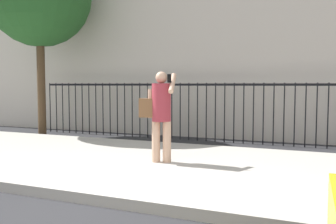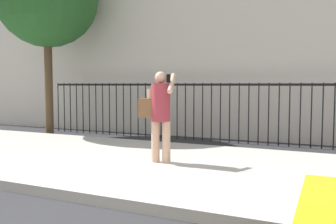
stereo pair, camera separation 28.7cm
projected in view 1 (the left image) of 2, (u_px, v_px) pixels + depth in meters
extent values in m
plane|color=#28282B|center=(112.00, 209.00, 4.72)|extent=(60.00, 60.00, 0.00)
cube|color=#B2ADA3|center=(178.00, 168.00, 6.73)|extent=(28.00, 4.40, 0.15)
cube|color=black|center=(230.00, 85.00, 10.01)|extent=(12.00, 0.04, 0.06)
cylinder|color=black|center=(50.00, 107.00, 12.43)|extent=(0.03, 0.03, 1.60)
cylinder|color=black|center=(56.00, 108.00, 12.33)|extent=(0.03, 0.03, 1.60)
cylinder|color=black|center=(63.00, 108.00, 12.23)|extent=(0.03, 0.03, 1.60)
cylinder|color=black|center=(69.00, 108.00, 12.12)|extent=(0.03, 0.03, 1.60)
cylinder|color=black|center=(76.00, 108.00, 12.02)|extent=(0.03, 0.03, 1.60)
cylinder|color=black|center=(82.00, 108.00, 11.92)|extent=(0.03, 0.03, 1.60)
cylinder|color=black|center=(89.00, 109.00, 11.82)|extent=(0.03, 0.03, 1.60)
cylinder|color=black|center=(96.00, 109.00, 11.72)|extent=(0.03, 0.03, 1.60)
cylinder|color=black|center=(103.00, 109.00, 11.62)|extent=(0.03, 0.03, 1.60)
cylinder|color=black|center=(110.00, 109.00, 11.52)|extent=(0.03, 0.03, 1.60)
cylinder|color=black|center=(117.00, 109.00, 11.42)|extent=(0.03, 0.03, 1.60)
cylinder|color=black|center=(125.00, 110.00, 11.32)|extent=(0.03, 0.03, 1.60)
cylinder|color=black|center=(132.00, 110.00, 11.22)|extent=(0.03, 0.03, 1.60)
cylinder|color=black|center=(140.00, 110.00, 11.12)|extent=(0.03, 0.03, 1.60)
cylinder|color=black|center=(148.00, 110.00, 11.02)|extent=(0.03, 0.03, 1.60)
cylinder|color=black|center=(156.00, 111.00, 10.92)|extent=(0.03, 0.03, 1.60)
cylinder|color=black|center=(164.00, 111.00, 10.82)|extent=(0.03, 0.03, 1.60)
cylinder|color=black|center=(172.00, 111.00, 10.72)|extent=(0.03, 0.03, 1.60)
cylinder|color=black|center=(180.00, 111.00, 10.62)|extent=(0.03, 0.03, 1.60)
cylinder|color=black|center=(189.00, 112.00, 10.52)|extent=(0.03, 0.03, 1.60)
cylinder|color=black|center=(197.00, 112.00, 10.42)|extent=(0.03, 0.03, 1.60)
cylinder|color=black|center=(206.00, 112.00, 10.32)|extent=(0.03, 0.03, 1.60)
cylinder|color=black|center=(215.00, 112.00, 10.22)|extent=(0.03, 0.03, 1.60)
cylinder|color=black|center=(225.00, 113.00, 10.12)|extent=(0.03, 0.03, 1.60)
cylinder|color=black|center=(234.00, 113.00, 10.02)|extent=(0.03, 0.03, 1.60)
cylinder|color=black|center=(244.00, 113.00, 9.91)|extent=(0.03, 0.03, 1.60)
cylinder|color=black|center=(253.00, 114.00, 9.81)|extent=(0.03, 0.03, 1.60)
cylinder|color=black|center=(263.00, 114.00, 9.71)|extent=(0.03, 0.03, 1.60)
cylinder|color=black|center=(274.00, 114.00, 9.61)|extent=(0.03, 0.03, 1.60)
cylinder|color=black|center=(284.00, 114.00, 9.51)|extent=(0.03, 0.03, 1.60)
cylinder|color=black|center=(295.00, 115.00, 9.41)|extent=(0.03, 0.03, 1.60)
cylinder|color=black|center=(305.00, 115.00, 9.31)|extent=(0.03, 0.03, 1.60)
cylinder|color=black|center=(317.00, 115.00, 9.21)|extent=(0.03, 0.03, 1.60)
cylinder|color=black|center=(328.00, 116.00, 9.11)|extent=(0.03, 0.03, 1.60)
cylinder|color=tan|center=(167.00, 142.00, 6.80)|extent=(0.15, 0.15, 0.74)
cylinder|color=tan|center=(156.00, 142.00, 6.82)|extent=(0.15, 0.15, 0.74)
cylinder|color=#992D38|center=(161.00, 102.00, 6.76)|extent=(0.42, 0.42, 0.68)
sphere|color=tan|center=(161.00, 77.00, 6.73)|extent=(0.21, 0.21, 0.21)
cylinder|color=tan|center=(172.00, 83.00, 6.70)|extent=(0.21, 0.48, 0.37)
cylinder|color=tan|center=(150.00, 103.00, 6.79)|extent=(0.09, 0.09, 0.52)
cube|color=black|center=(169.00, 78.00, 6.65)|extent=(0.07, 0.03, 0.15)
cube|color=brown|center=(147.00, 108.00, 6.80)|extent=(0.31, 0.23, 0.34)
cylinder|color=#4C3823|center=(41.00, 80.00, 11.22)|extent=(0.24, 0.24, 3.35)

